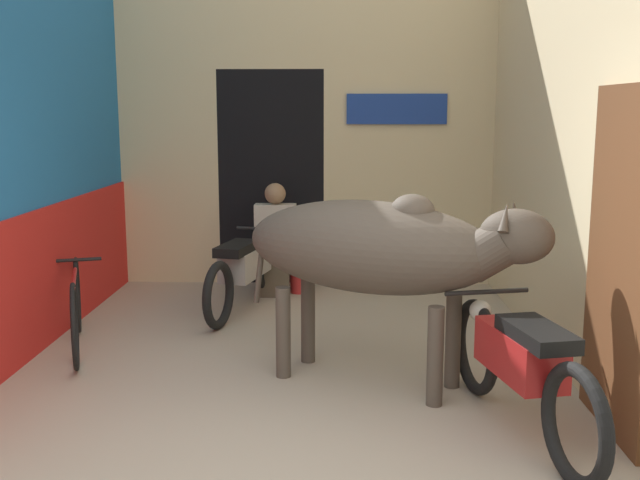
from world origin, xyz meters
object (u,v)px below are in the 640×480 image
at_px(plastic_stool, 300,272).
at_px(motorcycle_far, 245,268).
at_px(motorcycle_near, 520,363).
at_px(bicycle, 76,308).
at_px(shopkeeper_seated, 275,237).
at_px(cow, 379,249).

bearing_deg(plastic_stool, motorcycle_far, -124.98).
distance_m(motorcycle_near, bicycle, 3.60).
height_order(motorcycle_near, bicycle, motorcycle_near).
height_order(bicycle, shopkeeper_seated, shopkeeper_seated).
bearing_deg(bicycle, motorcycle_far, 46.03).
height_order(motorcycle_near, plastic_stool, motorcycle_near).
bearing_deg(bicycle, cow, -16.70).
bearing_deg(plastic_stool, cow, -75.36).
xyz_separation_m(motorcycle_near, bicycle, (-3.25, 1.54, -0.10)).
bearing_deg(shopkeeper_seated, motorcycle_near, -62.80).
relative_size(motorcycle_near, motorcycle_far, 1.00).
bearing_deg(shopkeeper_seated, motorcycle_far, -110.73).
xyz_separation_m(shopkeeper_seated, plastic_stool, (0.25, 0.07, -0.40)).
distance_m(shopkeeper_seated, plastic_stool, 0.48).
bearing_deg(cow, shopkeeper_seated, 109.99).
distance_m(cow, shopkeeper_seated, 2.84).
xyz_separation_m(motorcycle_far, bicycle, (-1.23, -1.28, -0.08)).
bearing_deg(motorcycle_near, motorcycle_far, 125.62).
relative_size(cow, motorcycle_far, 1.12).
xyz_separation_m(motorcycle_near, shopkeeper_seated, (-1.78, 3.46, 0.18)).
height_order(motorcycle_far, plastic_stool, motorcycle_far).
bearing_deg(motorcycle_far, bicycle, -133.97).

